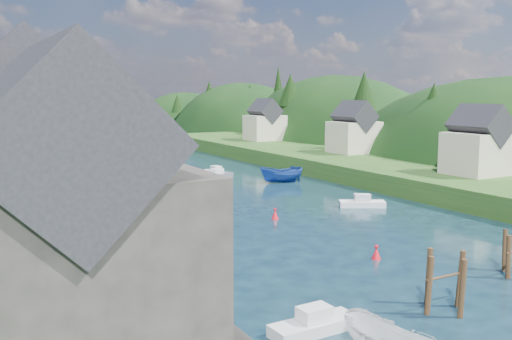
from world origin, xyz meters
TOP-DOWN VIEW (x-y plane):
  - ground at (0.00, 50.00)m, footprint 600.00×600.00m
  - hillside_right at (45.00, 75.00)m, footprint 36.00×245.56m
  - far_hills at (1.22, 174.01)m, footprint 103.00×68.00m
  - hill_trees at (0.68, 64.01)m, footprint 90.91×147.37m
  - quay_left at (-24.00, 20.00)m, footprint 12.00×110.00m
  - quayside_buildings at (-26.00, 6.39)m, footprint 8.00×35.84m
  - terrace_right at (25.00, 40.00)m, footprint 16.00×120.00m
  - right_bank_cottages at (28.00, 48.33)m, footprint 9.00×59.24m
  - piling_cluster_near at (-4.65, -2.39)m, footprint 2.94×2.77m
  - channel_buoy_near at (-1.37, 7.15)m, footprint 0.70×0.70m
  - channel_buoy_far at (-1.14, 22.11)m, footprint 0.70×0.70m
  - moored_boats at (-1.09, 25.88)m, footprint 33.25×93.19m

SIDE VIEW (x-z plane):
  - far_hills at x=1.22m, z-range -32.80..11.20m
  - hillside_right at x=45.00m, z-range -31.41..16.59m
  - ground at x=0.00m, z-range 0.00..0.00m
  - channel_buoy_near at x=-1.37m, z-range -0.07..1.03m
  - channel_buoy_far at x=-1.14m, z-range -0.07..1.03m
  - moored_boats at x=-1.09m, z-range -0.51..1.86m
  - quay_left at x=-24.00m, z-range 0.00..2.00m
  - terrace_right at x=25.00m, z-range 0.00..2.40m
  - piling_cluster_near at x=-4.65m, z-range -0.57..3.38m
  - right_bank_cottages at x=28.00m, z-range 1.64..10.05m
  - quayside_buildings at x=-26.00m, z-range 0.64..13.54m
  - hill_trees at x=0.68m, z-range 4.76..17.45m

